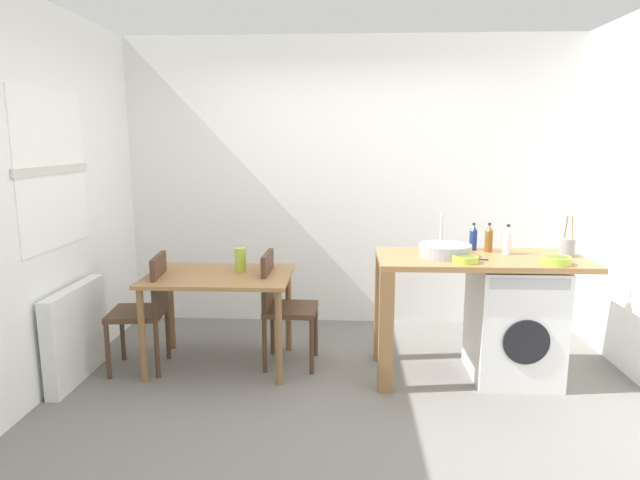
{
  "coord_description": "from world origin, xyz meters",
  "views": [
    {
      "loc": [
        -0.03,
        -3.41,
        1.76
      ],
      "look_at": [
        -0.22,
        0.45,
        1.04
      ],
      "focal_mm": 30.33,
      "sensor_mm": 36.0,
      "label": 1
    }
  ],
  "objects": [
    {
      "name": "sink_basin",
      "position": [
        0.69,
        0.49,
        0.97
      ],
      "size": [
        0.38,
        0.38,
        0.09
      ],
      "primitive_type": "cylinder",
      "color": "#9EA0A5",
      "rests_on": "kitchen_counter"
    },
    {
      "name": "chair_person_seat",
      "position": [
        -1.56,
        0.5,
        0.51
      ],
      "size": [
        0.44,
        0.44,
        0.9
      ],
      "rotation": [
        0.0,
        0.0,
        1.68
      ],
      "color": "#4C3323",
      "rests_on": "ground_plane"
    },
    {
      "name": "wall_window_side",
      "position": [
        -2.15,
        0.0,
        1.35
      ],
      "size": [
        0.12,
        3.8,
        2.7
      ],
      "color": "white",
      "rests_on": "ground_plane"
    },
    {
      "name": "tap",
      "position": [
        0.69,
        0.67,
        1.06
      ],
      "size": [
        0.02,
        0.02,
        0.28
      ],
      "primitive_type": "cylinder",
      "color": "#B2B2B7",
      "rests_on": "kitchen_counter"
    },
    {
      "name": "washing_machine",
      "position": [
        1.21,
        0.48,
        0.43
      ],
      "size": [
        0.6,
        0.61,
        0.86
      ],
      "color": "white",
      "rests_on": "ground_plane"
    },
    {
      "name": "bottle_clear_small",
      "position": [
        1.17,
        0.59,
        1.02
      ],
      "size": [
        0.06,
        0.06,
        0.22
      ],
      "color": "silver",
      "rests_on": "kitchen_counter"
    },
    {
      "name": "utensil_crock",
      "position": [
        1.58,
        0.54,
        0.99
      ],
      "size": [
        0.11,
        0.11,
        0.3
      ],
      "color": "gray",
      "rests_on": "kitchen_counter"
    },
    {
      "name": "wall_back",
      "position": [
        0.0,
        1.75,
        1.35
      ],
      "size": [
        4.6,
        0.1,
        2.7
      ],
      "primitive_type": "cube",
      "color": "white",
      "rests_on": "ground_plane"
    },
    {
      "name": "radiator",
      "position": [
        -2.02,
        0.3,
        0.35
      ],
      "size": [
        0.1,
        0.8,
        0.7
      ],
      "primitive_type": "cube",
      "color": "white",
      "rests_on": "ground_plane"
    },
    {
      "name": "chair_opposite",
      "position": [
        -0.53,
        0.64,
        0.51
      ],
      "size": [
        0.41,
        0.41,
        0.9
      ],
      "rotation": [
        0.0,
        0.0,
        -1.6
      ],
      "color": "#4C3323",
      "rests_on": "ground_plane"
    },
    {
      "name": "ground_plane",
      "position": [
        0.0,
        0.0,
        0.0
      ],
      "size": [
        5.46,
        5.46,
        0.0
      ],
      "primitive_type": "plane",
      "color": "slate"
    },
    {
      "name": "mixing_bowl",
      "position": [
        0.8,
        0.29,
        0.95
      ],
      "size": [
        0.18,
        0.18,
        0.05
      ],
      "color": "#A8C63D",
      "rests_on": "kitchen_counter"
    },
    {
      "name": "bottle_squat_brown",
      "position": [
        1.05,
        0.67,
        1.02
      ],
      "size": [
        0.06,
        0.06,
        0.22
      ],
      "color": "brown",
      "rests_on": "kitchen_counter"
    },
    {
      "name": "colander",
      "position": [
        1.4,
        0.27,
        0.95
      ],
      "size": [
        0.2,
        0.2,
        0.06
      ],
      "color": "#A8C63D",
      "rests_on": "kitchen_counter"
    },
    {
      "name": "scissors",
      "position": [
        0.9,
        0.39,
        0.92
      ],
      "size": [
        0.15,
        0.06,
        0.01
      ],
      "color": "#B2B2B7",
      "rests_on": "kitchen_counter"
    },
    {
      "name": "vase",
      "position": [
        -0.86,
        0.69,
        0.83
      ],
      "size": [
        0.09,
        0.09,
        0.19
      ],
      "primitive_type": "cylinder",
      "color": "#A8C63D",
      "rests_on": "dining_table"
    },
    {
      "name": "kitchen_counter",
      "position": [
        0.74,
        0.49,
        0.76
      ],
      "size": [
        1.5,
        0.68,
        0.92
      ],
      "color": "#9E7042",
      "rests_on": "ground_plane"
    },
    {
      "name": "dining_table",
      "position": [
        -1.01,
        0.59,
        0.64
      ],
      "size": [
        1.1,
        0.76,
        0.74
      ],
      "color": "#9E7042",
      "rests_on": "ground_plane"
    },
    {
      "name": "bottle_tall_green",
      "position": [
        0.95,
        0.74,
        1.02
      ],
      "size": [
        0.06,
        0.06,
        0.21
      ],
      "color": "navy",
      "rests_on": "kitchen_counter"
    }
  ]
}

